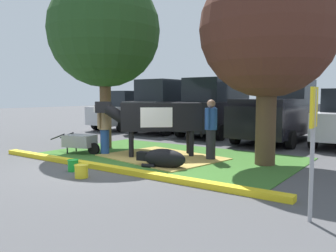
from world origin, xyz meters
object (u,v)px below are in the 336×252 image
object	(u,v)px
shade_tree_left	(104,32)
person_handler	(105,128)
suv_dark_grey	(169,106)
shade_tree_right	(268,30)
calf_lying	(163,158)
bucket_yellow	(81,171)
pickup_truck_black	(280,113)
cow_holstein	(157,117)
suv_black	(217,107)
parking_sign	(313,127)
wheelbarrow	(80,141)
person_visitor_near	(211,128)
hatchback_white	(128,111)
bucket_green	(73,165)

from	to	relation	value
shade_tree_left	person_handler	size ratio (longest dim) A/B	3.84
person_handler	suv_dark_grey	xyz separation A→B (m)	(-2.23, 6.48, 0.47)
shade_tree_right	calf_lying	distance (m)	4.12
bucket_yellow	pickup_truck_black	bearing A→B (deg)	79.67
cow_holstein	person_handler	xyz separation A→B (m)	(-1.47, -0.68, -0.35)
cow_holstein	person_handler	distance (m)	1.65
suv_black	suv_dark_grey	bearing A→B (deg)	179.48
suv_black	person_handler	bearing A→B (deg)	-93.69
shade_tree_right	person_handler	bearing A→B (deg)	-164.06
shade_tree_left	suv_dark_grey	world-z (taller)	shade_tree_left
parking_sign	wheelbarrow	bearing A→B (deg)	164.83
cow_holstein	calf_lying	bearing A→B (deg)	-47.68
cow_holstein	parking_sign	xyz separation A→B (m)	(4.94, -2.93, 0.19)
person_handler	suv_black	distance (m)	6.48
parking_sign	bucket_yellow	size ratio (longest dim) A/B	6.14
shade_tree_left	person_visitor_near	world-z (taller)	shade_tree_left
shade_tree_left	person_visitor_near	xyz separation A→B (m)	(4.00, 0.05, -3.00)
hatchback_white	bucket_green	bearing A→B (deg)	-55.27
calf_lying	suv_dark_grey	xyz separation A→B (m)	(-4.79, 7.01, 1.03)
person_handler	wheelbarrow	xyz separation A→B (m)	(-0.73, -0.31, -0.42)
shade_tree_left	pickup_truck_black	distance (m)	7.28
cow_holstein	shade_tree_left	bearing A→B (deg)	172.51
bucket_yellow	suv_dark_grey	world-z (taller)	suv_dark_grey
calf_lying	parking_sign	bearing A→B (deg)	-24.12
person_handler	parking_sign	size ratio (longest dim) A/B	0.79
calf_lying	pickup_truck_black	bearing A→B (deg)	84.01
bucket_yellow	hatchback_white	distance (m)	11.05
person_visitor_near	bucket_green	size ratio (longest dim) A/B	6.01
parking_sign	pickup_truck_black	size ratio (longest dim) A/B	0.35
person_visitor_near	suv_black	world-z (taller)	suv_black
person_visitor_near	suv_black	distance (m)	6.02
shade_tree_left	parking_sign	distance (m)	8.45
shade_tree_right	bucket_green	size ratio (longest dim) A/B	18.52
bucket_yellow	bucket_green	bearing A→B (deg)	154.28
pickup_truck_black	wheelbarrow	bearing A→B (deg)	-121.53
wheelbarrow	hatchback_white	size ratio (longest dim) A/B	0.37
person_visitor_near	pickup_truck_black	size ratio (longest dim) A/B	0.31
suv_dark_grey	pickup_truck_black	world-z (taller)	suv_dark_grey
cow_holstein	suv_dark_grey	size ratio (longest dim) A/B	0.56
shade_tree_left	suv_dark_grey	distance (m)	6.21
person_handler	bucket_yellow	distance (m)	2.99
wheelbarrow	calf_lying	bearing A→B (deg)	-3.76
cow_holstein	suv_black	xyz separation A→B (m)	(-1.05, 5.78, 0.12)
person_visitor_near	bucket_green	xyz separation A→B (m)	(-2.00, -3.09, -0.76)
parking_sign	bucket_green	distance (m)	5.50
bucket_green	calf_lying	bearing A→B (deg)	44.91
suv_dark_grey	hatchback_white	bearing A→B (deg)	-179.77
bucket_green	suv_dark_grey	xyz separation A→B (m)	(-3.27, 8.53, 1.12)
person_visitor_near	person_handler	bearing A→B (deg)	-161.05
person_handler	suv_black	bearing A→B (deg)	86.31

